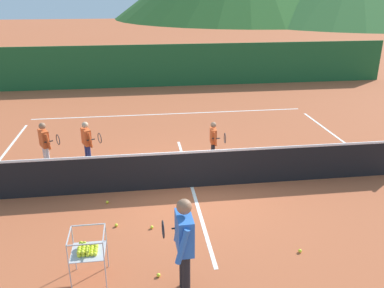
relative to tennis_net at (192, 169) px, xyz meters
The scene contains 15 objects.
ground_plane 0.50m from the tennis_net, ahead, with size 120.00×120.00×0.00m, color #B25633.
line_baseline_far 6.32m from the tennis_net, 90.00° to the left, with size 10.56×0.08×0.01m, color white.
line_service_center 0.50m from the tennis_net, ahead, with size 0.08×6.36×0.01m, color white.
tennis_net is the anchor object (origin of this frame).
instructor 3.77m from the tennis_net, 99.72° to the right, with size 0.45×0.77×1.73m.
student_0 4.11m from the tennis_net, 156.44° to the left, with size 0.62×0.54×1.32m.
student_1 3.16m from the tennis_net, 147.76° to the left, with size 0.59×0.53×1.29m.
student_2 1.70m from the tennis_net, 60.87° to the left, with size 0.40×0.60×1.19m.
ball_cart 3.81m from the tennis_net, 125.01° to the right, with size 0.58×0.58×0.90m.
tennis_ball_0 2.09m from the tennis_net, 121.84° to the right, with size 0.07×0.07×0.07m, color yellow.
tennis_ball_2 2.42m from the tennis_net, 139.30° to the right, with size 0.07×0.07×0.07m, color yellow.
tennis_ball_3 3.42m from the tennis_net, 107.58° to the right, with size 0.07×0.07×0.07m, color yellow.
tennis_ball_5 2.17m from the tennis_net, 165.17° to the right, with size 0.07×0.07×0.07m, color yellow.
tennis_ball_6 3.38m from the tennis_net, 60.42° to the right, with size 0.07×0.07×0.07m, color yellow.
windscreen_fence 11.11m from the tennis_net, 90.00° to the left, with size 23.23×0.08×2.08m, color #1E5B2D.
Camera 1 is at (-1.22, -8.88, 4.65)m, focal length 37.65 mm.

